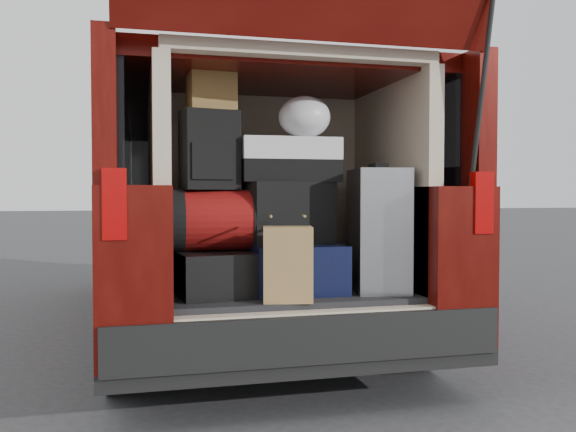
{
  "coord_description": "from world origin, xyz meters",
  "views": [
    {
      "loc": [
        -0.77,
        -2.98,
        1.06
      ],
      "look_at": [
        0.02,
        0.2,
        0.94
      ],
      "focal_mm": 38.0,
      "sensor_mm": 36.0,
      "label": 1
    }
  ],
  "objects_px": {
    "black_hardshell": "(214,272)",
    "black_soft_case": "(287,213)",
    "twotone_duffel": "(289,160)",
    "kraft_bag": "(288,264)",
    "silver_roller": "(378,230)",
    "backpack": "(210,150)",
    "red_duffel": "(217,220)",
    "navy_hardshell": "(292,266)"
  },
  "relations": [
    {
      "from": "black_hardshell",
      "to": "black_soft_case",
      "type": "bearing_deg",
      "value": -3.91
    },
    {
      "from": "twotone_duffel",
      "to": "kraft_bag",
      "type": "bearing_deg",
      "value": -103.57
    },
    {
      "from": "kraft_bag",
      "to": "twotone_duffel",
      "type": "relative_size",
      "value": 0.68
    },
    {
      "from": "silver_roller",
      "to": "black_soft_case",
      "type": "height_order",
      "value": "silver_roller"
    },
    {
      "from": "silver_roller",
      "to": "black_soft_case",
      "type": "bearing_deg",
      "value": 174.68
    },
    {
      "from": "black_soft_case",
      "to": "backpack",
      "type": "distance_m",
      "value": 0.53
    },
    {
      "from": "red_duffel",
      "to": "black_soft_case",
      "type": "bearing_deg",
      "value": 1.35
    },
    {
      "from": "twotone_duffel",
      "to": "red_duffel",
      "type": "bearing_deg",
      "value": -173.01
    },
    {
      "from": "navy_hardshell",
      "to": "twotone_duffel",
      "type": "height_order",
      "value": "twotone_duffel"
    },
    {
      "from": "twotone_duffel",
      "to": "black_hardshell",
      "type": "bearing_deg",
      "value": -172.22
    },
    {
      "from": "navy_hardshell",
      "to": "kraft_bag",
      "type": "height_order",
      "value": "kraft_bag"
    },
    {
      "from": "red_duffel",
      "to": "black_soft_case",
      "type": "relative_size",
      "value": 1.06
    },
    {
      "from": "black_hardshell",
      "to": "red_duffel",
      "type": "height_order",
      "value": "red_duffel"
    },
    {
      "from": "red_duffel",
      "to": "backpack",
      "type": "xyz_separation_m",
      "value": [
        -0.03,
        0.01,
        0.36
      ]
    },
    {
      "from": "black_soft_case",
      "to": "twotone_duffel",
      "type": "relative_size",
      "value": 0.86
    },
    {
      "from": "navy_hardshell",
      "to": "twotone_duffel",
      "type": "relative_size",
      "value": 1.1
    },
    {
      "from": "kraft_bag",
      "to": "backpack",
      "type": "xyz_separation_m",
      "value": [
        -0.33,
        0.35,
        0.56
      ]
    },
    {
      "from": "silver_roller",
      "to": "red_duffel",
      "type": "relative_size",
      "value": 1.34
    },
    {
      "from": "twotone_duffel",
      "to": "silver_roller",
      "type": "bearing_deg",
      "value": -17.71
    },
    {
      "from": "navy_hardshell",
      "to": "black_soft_case",
      "type": "xyz_separation_m",
      "value": [
        -0.02,
        0.01,
        0.29
      ]
    },
    {
      "from": "red_duffel",
      "to": "twotone_duffel",
      "type": "relative_size",
      "value": 0.92
    },
    {
      "from": "black_soft_case",
      "to": "twotone_duffel",
      "type": "xyz_separation_m",
      "value": [
        0.02,
        0.03,
        0.28
      ]
    },
    {
      "from": "black_soft_case",
      "to": "backpack",
      "type": "height_order",
      "value": "backpack"
    },
    {
      "from": "black_hardshell",
      "to": "black_soft_case",
      "type": "xyz_separation_m",
      "value": [
        0.39,
        0.02,
        0.3
      ]
    },
    {
      "from": "silver_roller",
      "to": "kraft_bag",
      "type": "distance_m",
      "value": 0.61
    },
    {
      "from": "navy_hardshell",
      "to": "backpack",
      "type": "relative_size",
      "value": 1.42
    },
    {
      "from": "kraft_bag",
      "to": "backpack",
      "type": "bearing_deg",
      "value": 144.1
    },
    {
      "from": "kraft_bag",
      "to": "black_soft_case",
      "type": "distance_m",
      "value": 0.43
    },
    {
      "from": "black_soft_case",
      "to": "twotone_duffel",
      "type": "height_order",
      "value": "twotone_duffel"
    },
    {
      "from": "black_hardshell",
      "to": "backpack",
      "type": "height_order",
      "value": "backpack"
    },
    {
      "from": "black_hardshell",
      "to": "silver_roller",
      "type": "xyz_separation_m",
      "value": [
        0.86,
        -0.11,
        0.21
      ]
    },
    {
      "from": "red_duffel",
      "to": "black_hardshell",
      "type": "bearing_deg",
      "value": -152.83
    },
    {
      "from": "kraft_bag",
      "to": "backpack",
      "type": "height_order",
      "value": "backpack"
    },
    {
      "from": "silver_roller",
      "to": "backpack",
      "type": "xyz_separation_m",
      "value": [
        -0.88,
        0.12,
        0.42
      ]
    },
    {
      "from": "black_hardshell",
      "to": "red_duffel",
      "type": "relative_size",
      "value": 1.15
    },
    {
      "from": "black_hardshell",
      "to": "black_soft_case",
      "type": "height_order",
      "value": "black_soft_case"
    },
    {
      "from": "silver_roller",
      "to": "twotone_duffel",
      "type": "height_order",
      "value": "twotone_duffel"
    },
    {
      "from": "navy_hardshell",
      "to": "black_soft_case",
      "type": "height_order",
      "value": "black_soft_case"
    },
    {
      "from": "red_duffel",
      "to": "backpack",
      "type": "height_order",
      "value": "backpack"
    },
    {
      "from": "black_soft_case",
      "to": "silver_roller",
      "type": "bearing_deg",
      "value": -25.38
    },
    {
      "from": "navy_hardshell",
      "to": "silver_roller",
      "type": "bearing_deg",
      "value": -15.13
    },
    {
      "from": "black_hardshell",
      "to": "backpack",
      "type": "relative_size",
      "value": 1.36
    }
  ]
}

